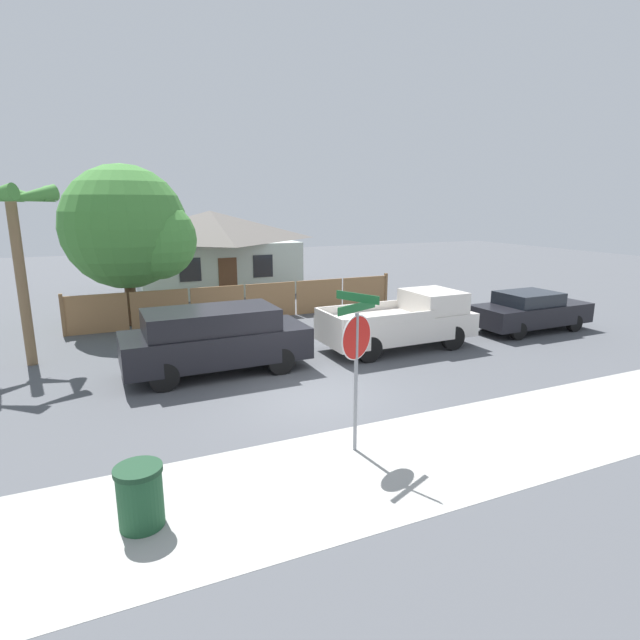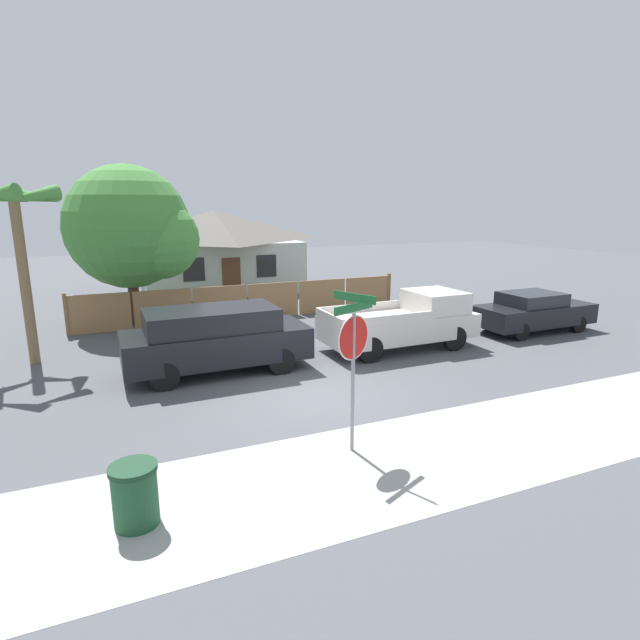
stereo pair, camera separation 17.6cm
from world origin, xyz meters
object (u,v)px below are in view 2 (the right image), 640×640
at_px(oak_tree, 135,230).
at_px(trash_bin, 135,495).
at_px(palm_tree, 15,212).
at_px(stop_sign, 353,346).
at_px(red_suv, 216,338).
at_px(house, 216,249).
at_px(orange_pickup, 405,322).
at_px(parked_sedan, 533,311).

bearing_deg(oak_tree, trash_bin, -94.32).
bearing_deg(palm_tree, trash_bin, -76.18).
relative_size(palm_tree, stop_sign, 1.68).
distance_m(oak_tree, red_suv, 7.31).
bearing_deg(house, palm_tree, -124.14).
relative_size(house, trash_bin, 9.27).
height_order(oak_tree, red_suv, oak_tree).
relative_size(oak_tree, trash_bin, 6.45).
xyz_separation_m(red_suv, orange_pickup, (6.03, 0.00, -0.11)).
height_order(oak_tree, parked_sedan, oak_tree).
height_order(oak_tree, trash_bin, oak_tree).
bearing_deg(red_suv, trash_bin, -112.37).
distance_m(house, orange_pickup, 14.55).
bearing_deg(house, trash_bin, -104.90).
relative_size(palm_tree, orange_pickup, 1.02).
distance_m(house, stop_sign, 19.70).
bearing_deg(trash_bin, stop_sign, 11.30).
distance_m(oak_tree, trash_bin, 13.31).
bearing_deg(palm_tree, parked_sedan, -10.04).
relative_size(red_suv, orange_pickup, 1.00).
relative_size(stop_sign, trash_bin, 3.24).
bearing_deg(house, oak_tree, -120.70).
xyz_separation_m(oak_tree, parked_sedan, (12.93, -6.67, -2.85)).
xyz_separation_m(palm_tree, trash_bin, (2.24, -9.10, -3.83)).
distance_m(oak_tree, orange_pickup, 10.40).
height_order(palm_tree, trash_bin, palm_tree).
relative_size(oak_tree, orange_pickup, 1.20).
bearing_deg(orange_pickup, parked_sedan, -0.87).
bearing_deg(orange_pickup, stop_sign, -131.14).
relative_size(red_suv, stop_sign, 1.66).
height_order(parked_sedan, stop_sign, stop_sign).
relative_size(house, orange_pickup, 1.72).
xyz_separation_m(house, trash_bin, (-5.43, -20.41, -1.70)).
distance_m(house, oak_tree, 8.84).
distance_m(palm_tree, orange_pickup, 11.62).
distance_m(house, trash_bin, 21.18).
relative_size(palm_tree, red_suv, 1.02).
xyz_separation_m(house, red_suv, (-2.97, -14.17, -1.19)).
height_order(palm_tree, parked_sedan, palm_tree).
bearing_deg(house, stop_sign, -94.61).
relative_size(palm_tree, trash_bin, 5.47).
xyz_separation_m(house, orange_pickup, (3.06, -14.16, -1.30)).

